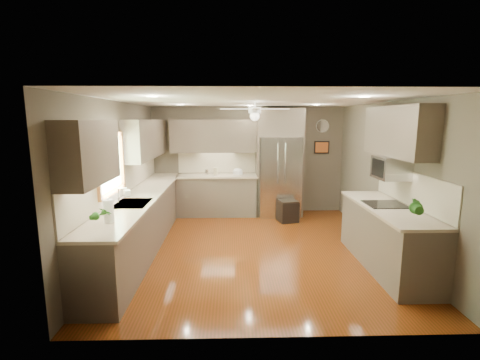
{
  "coord_description": "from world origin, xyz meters",
  "views": [
    {
      "loc": [
        -0.41,
        -5.72,
        2.21
      ],
      "look_at": [
        -0.24,
        0.6,
        1.1
      ],
      "focal_mm": 26.0,
      "sensor_mm": 36.0,
      "label": 1
    }
  ],
  "objects_px": {
    "soap_bottle": "(127,192)",
    "stool": "(288,211)",
    "microwave": "(391,168)",
    "paper_towel": "(109,211)",
    "refrigerator": "(279,164)",
    "canister_b": "(207,172)",
    "potted_plant_left": "(101,214)",
    "bowl": "(238,173)",
    "canister_c": "(216,171)",
    "potted_plant_right": "(418,207)"
  },
  "relations": [
    {
      "from": "potted_plant_left",
      "to": "stool",
      "type": "height_order",
      "value": "potted_plant_left"
    },
    {
      "from": "canister_c",
      "to": "bowl",
      "type": "relative_size",
      "value": 0.71
    },
    {
      "from": "refrigerator",
      "to": "microwave",
      "type": "relative_size",
      "value": 4.45
    },
    {
      "from": "soap_bottle",
      "to": "stool",
      "type": "bearing_deg",
      "value": 31.51
    },
    {
      "from": "paper_towel",
      "to": "potted_plant_left",
      "type": "bearing_deg",
      "value": -93.78
    },
    {
      "from": "canister_b",
      "to": "paper_towel",
      "type": "height_order",
      "value": "paper_towel"
    },
    {
      "from": "potted_plant_left",
      "to": "bowl",
      "type": "xyz_separation_m",
      "value": [
        1.7,
        3.92,
        -0.13
      ]
    },
    {
      "from": "microwave",
      "to": "paper_towel",
      "type": "relative_size",
      "value": 1.74
    },
    {
      "from": "refrigerator",
      "to": "bowl",
      "type": "bearing_deg",
      "value": 176.07
    },
    {
      "from": "potted_plant_left",
      "to": "bowl",
      "type": "bearing_deg",
      "value": 66.57
    },
    {
      "from": "microwave",
      "to": "stool",
      "type": "xyz_separation_m",
      "value": [
        -1.2,
        2.14,
        -1.24
      ]
    },
    {
      "from": "refrigerator",
      "to": "microwave",
      "type": "height_order",
      "value": "refrigerator"
    },
    {
      "from": "canister_b",
      "to": "microwave",
      "type": "relative_size",
      "value": 0.23
    },
    {
      "from": "microwave",
      "to": "potted_plant_left",
      "type": "bearing_deg",
      "value": -163.86
    },
    {
      "from": "canister_c",
      "to": "microwave",
      "type": "relative_size",
      "value": 0.31
    },
    {
      "from": "soap_bottle",
      "to": "bowl",
      "type": "distance_m",
      "value": 3.03
    },
    {
      "from": "soap_bottle",
      "to": "microwave",
      "type": "bearing_deg",
      "value": -4.94
    },
    {
      "from": "bowl",
      "to": "refrigerator",
      "type": "height_order",
      "value": "refrigerator"
    },
    {
      "from": "canister_c",
      "to": "stool",
      "type": "bearing_deg",
      "value": -21.64
    },
    {
      "from": "soap_bottle",
      "to": "potted_plant_left",
      "type": "relative_size",
      "value": 0.65
    },
    {
      "from": "potted_plant_left",
      "to": "microwave",
      "type": "bearing_deg",
      "value": 16.14
    },
    {
      "from": "canister_c",
      "to": "refrigerator",
      "type": "relative_size",
      "value": 0.07
    },
    {
      "from": "canister_b",
      "to": "bowl",
      "type": "bearing_deg",
      "value": 2.52
    },
    {
      "from": "canister_b",
      "to": "potted_plant_right",
      "type": "xyz_separation_m",
      "value": [
        2.89,
        -3.76,
        0.11
      ]
    },
    {
      "from": "soap_bottle",
      "to": "potted_plant_right",
      "type": "relative_size",
      "value": 0.56
    },
    {
      "from": "soap_bottle",
      "to": "paper_towel",
      "type": "xyz_separation_m",
      "value": [
        0.15,
        -1.3,
        0.04
      ]
    },
    {
      "from": "canister_c",
      "to": "potted_plant_right",
      "type": "xyz_separation_m",
      "value": [
        2.68,
        -3.79,
        0.09
      ]
    },
    {
      "from": "refrigerator",
      "to": "canister_b",
      "type": "bearing_deg",
      "value": 178.84
    },
    {
      "from": "refrigerator",
      "to": "paper_towel",
      "type": "distance_m",
      "value": 4.51
    },
    {
      "from": "potted_plant_right",
      "to": "bowl",
      "type": "relative_size",
      "value": 1.56
    },
    {
      "from": "potted_plant_left",
      "to": "refrigerator",
      "type": "height_order",
      "value": "refrigerator"
    },
    {
      "from": "microwave",
      "to": "paper_towel",
      "type": "xyz_separation_m",
      "value": [
        -3.96,
        -0.95,
        -0.4
      ]
    },
    {
      "from": "potted_plant_left",
      "to": "paper_towel",
      "type": "xyz_separation_m",
      "value": [
        0.01,
        0.2,
        -0.02
      ]
    },
    {
      "from": "potted_plant_left",
      "to": "stool",
      "type": "bearing_deg",
      "value": 49.84
    },
    {
      "from": "potted_plant_right",
      "to": "paper_towel",
      "type": "relative_size",
      "value": 1.16
    },
    {
      "from": "canister_b",
      "to": "stool",
      "type": "bearing_deg",
      "value": -18.64
    },
    {
      "from": "canister_b",
      "to": "microwave",
      "type": "xyz_separation_m",
      "value": [
        2.99,
        -2.74,
        0.47
      ]
    },
    {
      "from": "canister_b",
      "to": "microwave",
      "type": "bearing_deg",
      "value": -42.49
    },
    {
      "from": "stool",
      "to": "microwave",
      "type": "bearing_deg",
      "value": -60.66
    },
    {
      "from": "potted_plant_left",
      "to": "microwave",
      "type": "xyz_separation_m",
      "value": [
        3.98,
        1.15,
        0.38
      ]
    },
    {
      "from": "potted_plant_left",
      "to": "paper_towel",
      "type": "height_order",
      "value": "potted_plant_left"
    },
    {
      "from": "soap_bottle",
      "to": "refrigerator",
      "type": "relative_size",
      "value": 0.08
    },
    {
      "from": "bowl",
      "to": "stool",
      "type": "xyz_separation_m",
      "value": [
        1.07,
        -0.64,
        -0.73
      ]
    },
    {
      "from": "canister_c",
      "to": "potted_plant_right",
      "type": "height_order",
      "value": "potted_plant_right"
    },
    {
      "from": "canister_c",
      "to": "microwave",
      "type": "xyz_separation_m",
      "value": [
        2.79,
        -2.77,
        0.45
      ]
    },
    {
      "from": "soap_bottle",
      "to": "stool",
      "type": "height_order",
      "value": "soap_bottle"
    },
    {
      "from": "microwave",
      "to": "paper_towel",
      "type": "distance_m",
      "value": 4.09
    },
    {
      "from": "bowl",
      "to": "refrigerator",
      "type": "bearing_deg",
      "value": -3.93
    },
    {
      "from": "canister_c",
      "to": "potted_plant_right",
      "type": "distance_m",
      "value": 4.64
    },
    {
      "from": "bowl",
      "to": "canister_c",
      "type": "bearing_deg",
      "value": -179.31
    }
  ]
}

